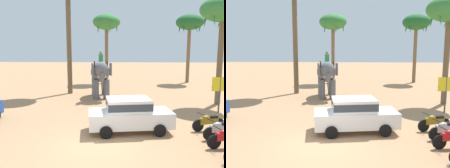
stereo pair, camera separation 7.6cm
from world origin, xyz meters
TOP-DOWN VIEW (x-y plane):
  - ground_plane at (0.00, 0.00)m, footprint 120.00×120.00m
  - car_sedan_foreground at (1.42, 1.86)m, footprint 4.31×2.33m
  - elephant_with_mahout at (-0.82, 10.22)m, footprint 2.12×3.99m
  - motorcycle_fourth_in_row at (5.55, 1.09)m, footprint 1.71×0.84m
  - motorcycle_far_in_row at (5.42, 2.18)m, footprint 1.75×0.72m
  - palm_tree_near_hut at (8.13, 8.16)m, footprint 3.20×3.20m
  - palm_tree_left_of_road at (8.84, 19.56)m, footprint 3.20×3.20m
  - palm_tree_far_back at (-0.91, 18.90)m, footprint 3.20×3.20m
  - signboard_yellow at (7.29, 5.74)m, footprint 1.00×0.10m

SIDE VIEW (x-z plane):
  - ground_plane at x=0.00m, z-range 0.00..0.00m
  - motorcycle_fourth_in_row at x=5.55m, z-range -0.01..0.93m
  - motorcycle_far_in_row at x=5.42m, z-range -0.01..0.93m
  - car_sedan_foreground at x=1.42m, z-range 0.08..1.78m
  - signboard_yellow at x=7.29m, z-range 0.49..2.89m
  - elephant_with_mahout at x=-0.82m, z-range 0.05..3.93m
  - palm_tree_near_hut at x=8.13m, z-range 2.77..10.54m
  - palm_tree_left_of_road at x=8.84m, z-range 2.89..10.92m
  - palm_tree_far_back at x=-0.91m, z-range 2.89..10.93m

